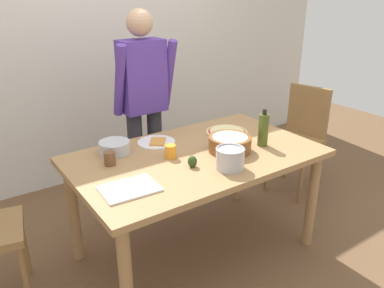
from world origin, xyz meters
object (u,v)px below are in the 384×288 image
plate_with_slice (157,142)px  dining_table (196,166)px  steel_pot (230,158)px  chair_wooden_right (300,133)px  mixing_bowl_steel (115,147)px  cutting_board_white (129,189)px  cup_small_brown (110,158)px  avocado (192,161)px  person_cook (143,100)px  popcorn_bowl (230,142)px  pizza_raw_on_board (227,132)px  cup_orange (171,151)px  olive_oil_bottle (263,130)px

plate_with_slice → dining_table: bearing=-67.5°
plate_with_slice → steel_pot: (0.16, -0.59, 0.06)m
plate_with_slice → steel_pot: steel_pot is taller
chair_wooden_right → mixing_bowl_steel: 1.77m
plate_with_slice → mixing_bowl_steel: 0.31m
chair_wooden_right → cutting_board_white: (-1.89, -0.43, 0.23)m
mixing_bowl_steel → plate_with_slice: bearing=-1.5°
cup_small_brown → avocado: bearing=-37.9°
person_cook → popcorn_bowl: person_cook is taller
pizza_raw_on_board → cup_small_brown: bearing=-178.7°
pizza_raw_on_board → cup_orange: size_ratio=3.64×
chair_wooden_right → pizza_raw_on_board: (-0.92, -0.06, 0.23)m
dining_table → mixing_bowl_steel: bearing=144.4°
popcorn_bowl → chair_wooden_right: bearing=16.7°
pizza_raw_on_board → olive_oil_bottle: bearing=-81.6°
dining_table → plate_with_slice: 0.34m
cup_orange → plate_with_slice: bearing=79.9°
popcorn_bowl → cup_orange: popcorn_bowl is taller
person_cook → cup_orange: size_ratio=19.06×
avocado → olive_oil_bottle: bearing=0.6°
steel_pot → avocado: size_ratio=2.48×
plate_with_slice → avocado: bearing=-91.2°
pizza_raw_on_board → avocado: 0.63m
pizza_raw_on_board → steel_pot: steel_pot is taller
plate_with_slice → cutting_board_white: 0.66m
person_cook → cutting_board_white: person_cook is taller
chair_wooden_right → pizza_raw_on_board: 0.95m
chair_wooden_right → steel_pot: bearing=-157.3°
pizza_raw_on_board → popcorn_bowl: 0.34m
mixing_bowl_steel → cup_small_brown: (-0.10, -0.15, 0.00)m
person_cook → mixing_bowl_steel: size_ratio=8.10×
chair_wooden_right → mixing_bowl_steel: (-1.75, 0.06, 0.26)m
chair_wooden_right → person_cook: bearing=158.4°
pizza_raw_on_board → avocado: size_ratio=4.43×
mixing_bowl_steel → chair_wooden_right: bearing=-2.1°
cup_small_brown → plate_with_slice: bearing=19.2°
popcorn_bowl → mixing_bowl_steel: (-0.64, 0.40, -0.02)m
cup_orange → chair_wooden_right: bearing=7.8°
dining_table → mixing_bowl_steel: 0.55m
pizza_raw_on_board → avocado: (-0.54, -0.33, 0.03)m
cup_small_brown → avocado: cup_small_brown is taller
dining_table → chair_wooden_right: (1.32, 0.25, -0.13)m
cup_orange → cutting_board_white: bearing=-150.3°
person_cook → avocado: (-0.16, -0.90, -0.14)m
person_cook → cup_orange: person_cook is taller
cup_orange → avocado: cup_orange is taller
mixing_bowl_steel → avocado: size_ratio=2.86×
popcorn_bowl → person_cook: bearing=101.9°
person_cook → pizza_raw_on_board: (0.38, -0.58, -0.17)m
steel_pot → avocado: (-0.17, 0.14, -0.03)m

